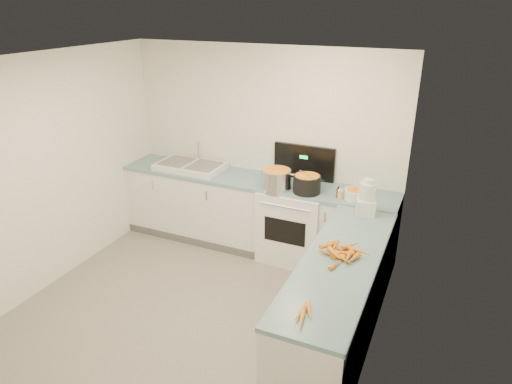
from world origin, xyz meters
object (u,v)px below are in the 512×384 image
at_px(mixing_bowl, 355,194).
at_px(sink, 191,166).
at_px(spice_jar, 340,195).
at_px(stove, 294,222).
at_px(food_processor, 366,199).
at_px(black_pot, 307,185).
at_px(steel_pot, 277,180).
at_px(extract_bottle, 338,193).

bearing_deg(mixing_bowl, sink, 177.43).
xyz_separation_m(mixing_bowl, spice_jar, (-0.15, -0.07, -0.01)).
height_order(stove, food_processor, stove).
bearing_deg(stove, sink, 179.38).
bearing_deg(black_pot, steel_pot, -173.87).
xyz_separation_m(mixing_bowl, food_processor, (0.18, -0.32, 0.10)).
distance_m(mixing_bowl, food_processor, 0.38).
height_order(black_pot, food_processor, food_processor).
relative_size(mixing_bowl, spice_jar, 2.50).
xyz_separation_m(black_pot, mixing_bowl, (0.54, 0.04, -0.04)).
bearing_deg(spice_jar, sink, 175.29).
relative_size(steel_pot, food_processor, 0.92).
xyz_separation_m(sink, black_pot, (1.63, -0.14, 0.05)).
xyz_separation_m(steel_pot, mixing_bowl, (0.90, 0.08, -0.05)).
relative_size(spice_jar, food_processor, 0.26).
distance_m(stove, spice_jar, 0.78).
xyz_separation_m(stove, extract_bottle, (0.54, -0.12, 0.52)).
relative_size(stove, food_processor, 3.64).
relative_size(steel_pot, black_pot, 1.11).
bearing_deg(steel_pot, food_processor, -12.63).
distance_m(sink, steel_pot, 1.28).
bearing_deg(food_processor, stove, 155.92).
xyz_separation_m(black_pot, spice_jar, (0.39, -0.03, -0.04)).
relative_size(stove, black_pot, 4.37).
bearing_deg(mixing_bowl, black_pot, -175.87).
distance_m(stove, steel_pot, 0.62).
relative_size(sink, food_processor, 2.30).
bearing_deg(spice_jar, black_pot, 175.72).
bearing_deg(black_pot, extract_bottle, -0.24).
distance_m(sink, extract_bottle, 1.99).
bearing_deg(sink, food_processor, -10.06).
relative_size(steel_pot, spice_jar, 3.57).
relative_size(black_pot, spice_jar, 3.23).
distance_m(spice_jar, food_processor, 0.43).
height_order(stove, black_pot, stove).
distance_m(extract_bottle, spice_jar, 0.04).
height_order(sink, mixing_bowl, sink).
xyz_separation_m(spice_jar, food_processor, (0.33, -0.25, 0.11)).
bearing_deg(stove, mixing_bowl, -6.47).
bearing_deg(spice_jar, steel_pot, -179.34).
bearing_deg(stove, spice_jar, -14.81).
xyz_separation_m(extract_bottle, food_processor, (0.36, -0.28, 0.11)).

